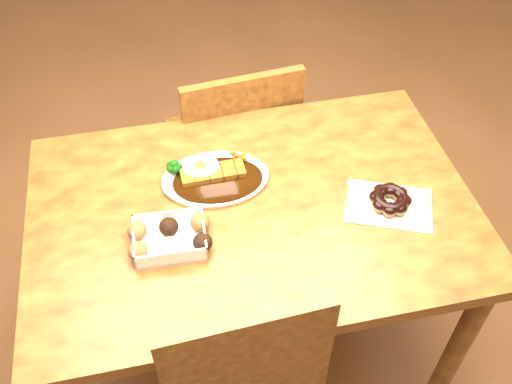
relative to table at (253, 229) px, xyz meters
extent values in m
plane|color=brown|center=(0.00, 0.00, -0.65)|extent=(6.00, 6.00, 0.00)
cube|color=#4D230F|center=(0.00, 0.00, 0.08)|extent=(1.20, 0.80, 0.04)
cylinder|color=#4D230F|center=(0.54, -0.34, -0.30)|extent=(0.06, 0.06, 0.71)
cylinder|color=#4D230F|center=(-0.54, 0.34, -0.30)|extent=(0.06, 0.06, 0.71)
cylinder|color=#4D230F|center=(0.54, 0.34, -0.30)|extent=(0.06, 0.06, 0.71)
cube|color=#4D230F|center=(0.04, 0.60, -0.22)|extent=(0.46, 0.46, 0.04)
cylinder|color=#4D230F|center=(0.19, 0.79, -0.45)|extent=(0.04, 0.04, 0.41)
cylinder|color=#4D230F|center=(-0.15, 0.75, -0.45)|extent=(0.04, 0.04, 0.41)
cylinder|color=#4D230F|center=(0.22, 0.45, -0.45)|extent=(0.04, 0.04, 0.41)
cylinder|color=#4D230F|center=(-0.11, 0.41, -0.45)|extent=(0.04, 0.04, 0.41)
cube|color=#4D230F|center=(0.06, 0.41, 0.02)|extent=(0.40, 0.07, 0.40)
cube|color=#4D230F|center=(-0.10, -0.41, 0.02)|extent=(0.40, 0.05, 0.40)
ellipsoid|color=white|center=(-0.08, 0.11, 0.11)|extent=(0.30, 0.22, 0.01)
ellipsoid|color=black|center=(-0.08, 0.10, 0.11)|extent=(0.26, 0.18, 0.01)
cube|color=#6B380C|center=(-0.09, 0.12, 0.12)|extent=(0.18, 0.07, 0.02)
ellipsoid|color=white|center=(-0.12, 0.14, 0.14)|extent=(0.10, 0.09, 0.01)
ellipsoid|color=#FFB214|center=(-0.12, 0.14, 0.14)|extent=(0.03, 0.03, 0.02)
cube|color=white|center=(-0.23, -0.08, 0.12)|extent=(0.19, 0.15, 0.05)
ellipsoid|color=brown|center=(-0.31, -0.11, 0.13)|extent=(0.05, 0.05, 0.05)
ellipsoid|color=beige|center=(-0.23, -0.11, 0.13)|extent=(0.05, 0.05, 0.05)
ellipsoid|color=black|center=(-0.15, -0.12, 0.13)|extent=(0.05, 0.05, 0.05)
ellipsoid|color=brown|center=(-0.31, -0.05, 0.13)|extent=(0.05, 0.05, 0.05)
ellipsoid|color=black|center=(-0.23, -0.05, 0.13)|extent=(0.05, 0.05, 0.05)
ellipsoid|color=brown|center=(-0.15, -0.05, 0.13)|extent=(0.05, 0.05, 0.05)
cube|color=silver|center=(0.36, -0.08, 0.10)|extent=(0.27, 0.24, 0.00)
torus|color=olive|center=(0.36, -0.08, 0.12)|extent=(0.14, 0.14, 0.04)
torus|color=black|center=(0.36, -0.08, 0.13)|extent=(0.13, 0.13, 0.03)
camera|label=1|loc=(-0.21, -1.01, 1.25)|focal=40.00mm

